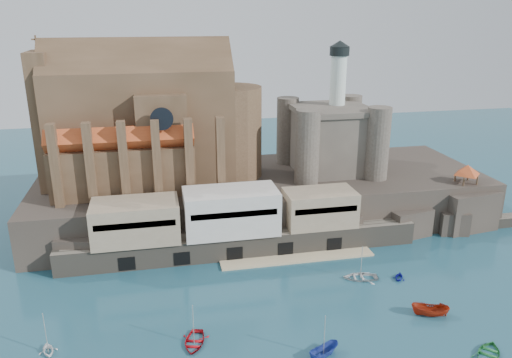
{
  "coord_description": "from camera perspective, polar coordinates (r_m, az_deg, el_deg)",
  "views": [
    {
      "loc": [
        -23.4,
        -64.98,
        45.3
      ],
      "look_at": [
        -3.29,
        32.0,
        12.01
      ],
      "focal_mm": 35.0,
      "sensor_mm": 36.0,
      "label": 1
    }
  ],
  "objects": [
    {
      "name": "ground",
      "position": [
        82.6,
        6.99,
        -14.84
      ],
      "size": [
        300.0,
        300.0,
        0.0
      ],
      "primitive_type": "plane",
      "color": "#194455",
      "rests_on": "ground"
    },
    {
      "name": "boat_7",
      "position": [
        94.35,
        15.99,
        -10.91
      ],
      "size": [
        3.04,
        2.85,
        3.03
      ],
      "primitive_type": "imported",
      "rotation": [
        0.0,
        0.0,
        5.64
      ],
      "color": "#111398",
      "rests_on": "ground"
    },
    {
      "name": "boat_2",
      "position": [
        74.03,
        7.71,
        -19.35
      ],
      "size": [
        2.48,
        2.46,
        4.96
      ],
      "primitive_type": "imported",
      "rotation": [
        0.0,
        0.0,
        1.96
      ],
      "color": "#273D99",
      "rests_on": "ground"
    },
    {
      "name": "boat_6",
      "position": [
        92.81,
        11.82,
        -11.07
      ],
      "size": [
        2.11,
        4.57,
        6.17
      ],
      "primitive_type": "imported",
      "rotation": [
        0.0,
        0.0,
        4.52
      ],
      "color": "silver",
      "rests_on": "ground"
    },
    {
      "name": "castle_keep",
      "position": [
        116.34,
        8.5,
        4.96
      ],
      "size": [
        21.2,
        21.2,
        29.3
      ],
      "color": "#494239",
      "rests_on": "promontory"
    },
    {
      "name": "boat_3",
      "position": [
        80.35,
        25.08,
        -17.75
      ],
      "size": [
        3.82,
        3.92,
        5.95
      ],
      "primitive_type": "imported",
      "rotation": [
        0.0,
        0.0,
        2.33
      ],
      "color": "#257E3A",
      "rests_on": "ground"
    },
    {
      "name": "quay",
      "position": [
        97.3,
        -2.92,
        -5.23
      ],
      "size": [
        70.0,
        12.0,
        13.05
      ],
      "color": "#615A4E",
      "rests_on": "ground"
    },
    {
      "name": "boat_5",
      "position": [
        85.66,
        19.22,
        -14.52
      ],
      "size": [
        2.86,
        2.82,
        5.94
      ],
      "primitive_type": "imported",
      "rotation": [
        0.0,
        0.0,
        4.41
      ],
      "color": "#9B260F",
      "rests_on": "ground"
    },
    {
      "name": "boat_4",
      "position": [
        79.39,
        -22.61,
        -17.86
      ],
      "size": [
        3.36,
        2.62,
        3.41
      ],
      "primitive_type": "imported",
      "rotation": [
        0.0,
        0.0,
        3.45
      ],
      "color": "white",
      "rests_on": "ground"
    },
    {
      "name": "rock_outcrop",
      "position": [
        119.29,
        22.51,
        -3.16
      ],
      "size": [
        14.5,
        10.5,
        8.7
      ],
      "color": "black",
      "rests_on": "ground"
    },
    {
      "name": "church",
      "position": [
        109.32,
        -11.89,
        5.94
      ],
      "size": [
        47.0,
        25.93,
        30.51
      ],
      "color": "#4A3422",
      "rests_on": "promontory"
    },
    {
      "name": "boat_0",
      "position": [
        76.02,
        -7.07,
        -18.16
      ],
      "size": [
        4.32,
        2.22,
        5.81
      ],
      "primitive_type": "imported",
      "rotation": [
        0.0,
        0.0,
        6.03
      ],
      "color": "#B10A12",
      "rests_on": "ground"
    },
    {
      "name": "promontory",
      "position": [
        114.27,
        0.77,
        -2.12
      ],
      "size": [
        100.0,
        36.0,
        10.0
      ],
      "color": "black",
      "rests_on": "ground"
    },
    {
      "name": "pavilion",
      "position": [
        116.69,
        22.99,
        0.85
      ],
      "size": [
        6.4,
        6.4,
        5.4
      ],
      "color": "#4A3422",
      "rests_on": "rock_outcrop"
    }
  ]
}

